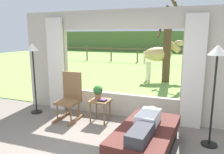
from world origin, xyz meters
TOP-DOWN VIEW (x-y plane):
  - back_wall_with_window at (0.00, 2.26)m, footprint 5.20×0.12m
  - curtain_panel_left at (-1.69, 2.12)m, footprint 0.44×0.10m
  - curtain_panel_right at (1.69, 2.12)m, footprint 0.44×0.10m
  - outdoor_pasture_lawn at (0.00, 13.16)m, footprint 36.00×21.68m
  - distant_hill_ridge at (0.00, 23.00)m, footprint 36.00×2.00m
  - recliner_sofa at (0.99, 0.82)m, footprint 1.04×1.77m
  - reclining_person at (0.99, 0.77)m, footprint 0.39×1.44m
  - rocking_chair at (-0.99, 1.63)m, footprint 0.49×0.69m
  - side_table at (-0.25, 1.70)m, footprint 0.44×0.44m
  - potted_plant at (-0.33, 1.76)m, footprint 0.22×0.22m
  - book_stack at (-0.16, 1.64)m, footprint 0.19×0.15m
  - floor_lamp_left at (-2.03, 1.67)m, footprint 0.32×0.32m
  - floor_lamp_right at (2.04, 1.39)m, footprint 0.32×0.32m
  - horse at (0.37, 6.66)m, footprint 1.74×1.20m
  - pasture_tree at (0.67, 6.60)m, footprint 1.19×1.19m
  - pasture_fence_line at (0.00, 12.36)m, footprint 16.10×0.10m

SIDE VIEW (x-z plane):
  - outdoor_pasture_lawn at x=0.00m, z-range 0.00..0.02m
  - recliner_sofa at x=0.99m, z-range 0.01..0.43m
  - side_table at x=-0.25m, z-range 0.17..0.69m
  - reclining_person at x=0.99m, z-range 0.41..0.63m
  - book_stack at x=-0.16m, z-range 0.52..0.56m
  - rocking_chair at x=-0.99m, z-range -0.01..1.11m
  - potted_plant at x=-0.33m, z-range 0.54..0.86m
  - pasture_fence_line at x=0.00m, z-range 0.19..1.29m
  - horse at x=0.37m, z-range 0.29..2.02m
  - curtain_panel_left at x=-1.69m, z-range 0.00..2.40m
  - curtain_panel_right at x=1.69m, z-range 0.00..2.40m
  - distant_hill_ridge at x=0.00m, z-range 0.00..2.40m
  - back_wall_with_window at x=0.00m, z-range -0.03..2.52m
  - floor_lamp_left at x=-2.03m, z-range 0.54..2.32m
  - floor_lamp_right at x=2.04m, z-range 0.56..2.38m
  - pasture_tree at x=0.67m, z-range 0.03..3.32m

